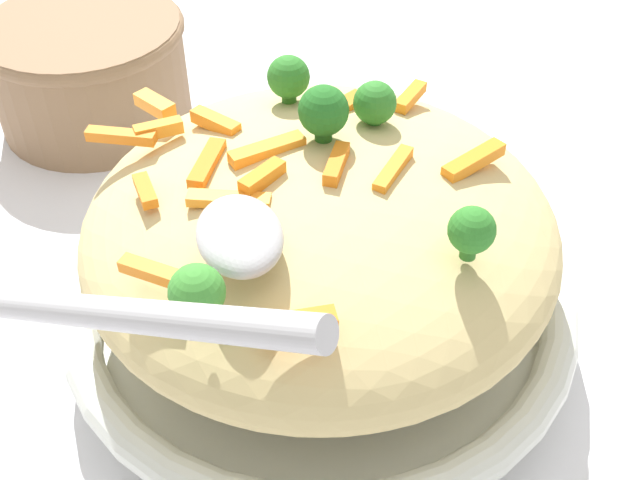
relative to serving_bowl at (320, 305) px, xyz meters
The scene contains 26 objects.
ground_plane 0.03m from the serving_bowl, ahead, with size 2.40×2.40×0.00m, color silver.
serving_bowl is the anchor object (origin of this frame).
pasta_mound 0.06m from the serving_bowl, ahead, with size 0.27×0.27×0.09m, color #D1BA7A.
carrot_piece_0 0.12m from the serving_bowl, 78.30° to the right, with size 0.03×0.01×0.01m, color orange.
carrot_piece_1 0.12m from the serving_bowl, 155.42° to the left, with size 0.04×0.01×0.01m, color orange.
carrot_piece_2 0.12m from the serving_bowl, 73.86° to the right, with size 0.04×0.01×0.01m, color orange.
carrot_piece_3 0.16m from the serving_bowl, 120.57° to the right, with size 0.04×0.01×0.01m, color orange.
carrot_piece_4 0.14m from the serving_bowl, 129.34° to the left, with size 0.03×0.01×0.01m, color orange.
carrot_piece_5 0.11m from the serving_bowl, 69.65° to the left, with size 0.04×0.01×0.01m, color orange.
carrot_piece_6 0.13m from the serving_bowl, 81.78° to the left, with size 0.04×0.01×0.01m, color orange.
carrot_piece_7 0.16m from the serving_bowl, 137.58° to the right, with size 0.03×0.01×0.01m, color orange.
carrot_piece_8 0.14m from the serving_bowl, 94.36° to the right, with size 0.02×0.01×0.01m, color orange.
carrot_piece_9 0.11m from the serving_bowl, 51.89° to the left, with size 0.03×0.01×0.01m, color orange.
carrot_piece_10 0.12m from the serving_bowl, 108.24° to the right, with size 0.04×0.01×0.01m, color orange.
carrot_piece_11 0.11m from the serving_bowl, 127.17° to the right, with size 0.04×0.01×0.01m, color orange.
carrot_piece_12 0.13m from the serving_bowl, 141.25° to the right, with size 0.03×0.01×0.01m, color orange.
carrot_piece_13 0.15m from the serving_bowl, 19.73° to the right, with size 0.04×0.01×0.01m, color orange.
carrot_piece_14 0.15m from the serving_bowl, 60.14° to the right, with size 0.03×0.01×0.01m, color orange.
carrot_piece_15 0.14m from the serving_bowl, 127.03° to the right, with size 0.03×0.01×0.01m, color orange.
broccoli_floret_0 0.13m from the serving_bowl, 131.16° to the left, with size 0.02×0.02×0.03m.
broccoli_floret_1 0.13m from the serving_bowl, 161.14° to the left, with size 0.03×0.03×0.03m.
broccoli_floret_2 0.15m from the serving_bowl, 34.11° to the left, with size 0.02×0.02×0.03m.
broccoli_floret_3 0.16m from the serving_bowl, 41.08° to the right, with size 0.02×0.02×0.03m.
broccoli_floret_4 0.14m from the serving_bowl, behind, with size 0.03×0.03×0.03m.
serving_spoon 0.17m from the serving_bowl, 43.55° to the right, with size 0.16×0.15×0.09m.
companion_bowl 0.31m from the serving_bowl, 156.42° to the right, with size 0.17×0.17×0.09m.
Camera 1 is at (0.32, -0.08, 0.38)m, focal length 43.91 mm.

